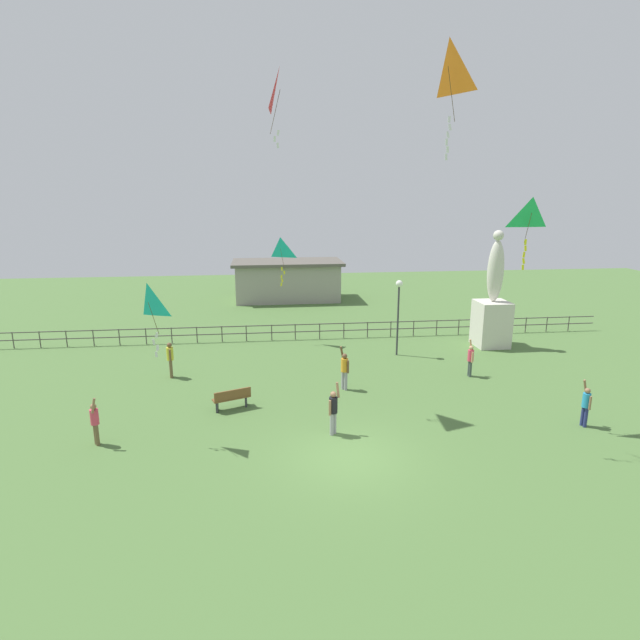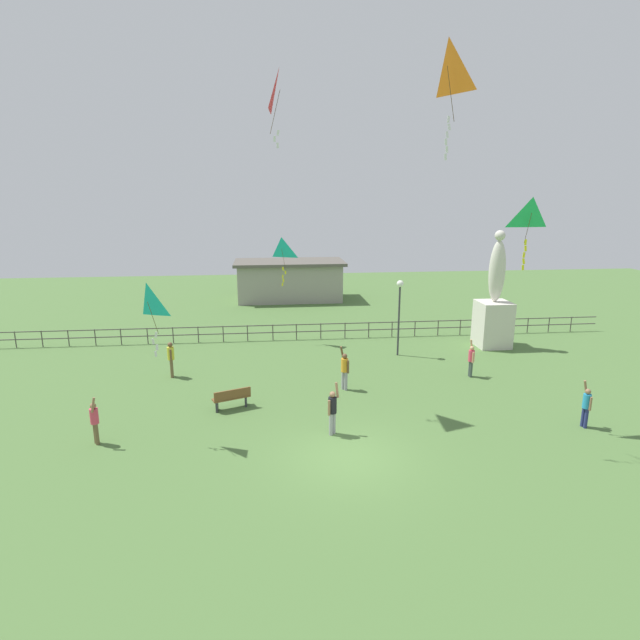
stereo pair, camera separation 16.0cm
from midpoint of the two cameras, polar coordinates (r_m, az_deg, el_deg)
The scene contains 17 objects.
ground_plane at distance 17.18m, azimuth 3.46°, elevation -15.08°, with size 80.00×80.00×0.00m, color #4C7038.
statue_monument at distance 29.89m, azimuth 19.13°, elevation 0.98°, with size 1.74×1.74×6.49m.
lamppost at distance 26.71m, azimuth 9.12°, elevation 2.17°, with size 0.36×0.36×4.05m.
park_bench at distance 20.68m, azimuth -9.68°, elevation -8.64°, with size 1.55×0.93×0.85m.
person_0 at distance 18.16m, azimuth 1.67°, elevation -10.02°, with size 0.45×0.39×1.91m.
person_1 at distance 22.15m, azimuth 3.00°, elevation -5.48°, with size 0.39×0.51×1.95m.
person_2 at distance 19.10m, azimuth -23.84°, elevation -10.26°, with size 0.31×0.46×1.76m.
person_3 at distance 24.77m, azimuth 16.85°, elevation -4.20°, with size 0.28×0.45×1.76m.
person_4 at distance 24.62m, azimuth -16.27°, elevation -4.04°, with size 0.31×0.51×1.70m.
person_5 at distance 21.11m, azimuth 28.00°, elevation -8.43°, with size 0.28×0.47×1.76m.
kite_0 at distance 28.29m, azimuth -4.17°, elevation 7.88°, with size 1.22×0.93×2.72m.
kite_1 at distance 18.98m, azimuth 22.94°, elevation 10.81°, with size 1.12×0.49×2.50m.
kite_2 at distance 17.17m, azimuth -18.56°, elevation 1.67°, with size 0.87×0.81×2.52m.
kite_3 at distance 19.99m, azimuth -4.30°, elevation 24.33°, with size 0.64×1.14×2.76m.
kite_4 at distance 17.26m, azimuth 14.43°, elevation 25.69°, with size 0.94×1.21×3.45m.
waterfront_railing at distance 29.91m, azimuth -1.43°, elevation -1.04°, with size 36.04×0.06×0.95m.
pavilion_building at distance 41.40m, azimuth -3.34°, elevation 4.52°, with size 8.81×4.66×3.18m.
Camera 2 is at (-2.51, -14.82, 8.30)m, focal length 28.41 mm.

